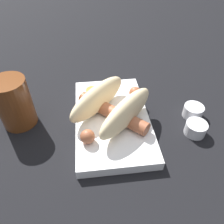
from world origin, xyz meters
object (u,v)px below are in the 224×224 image
at_px(bread_roll, 112,105).
at_px(drink_glass, 14,103).
at_px(food_tray, 112,119).
at_px(condiment_cup_far, 193,112).
at_px(condiment_cup_near, 195,129).
at_px(sausage, 114,112).

height_order(bread_roll, drink_glass, drink_glass).
xyz_separation_m(food_tray, condiment_cup_far, (-0.00, -0.18, 0.00)).
xyz_separation_m(bread_roll, condiment_cup_far, (-0.00, -0.18, -0.04)).
height_order(food_tray, drink_glass, drink_glass).
xyz_separation_m(condiment_cup_far, drink_glass, (0.03, 0.38, 0.04)).
bearing_deg(drink_glass, food_tray, -97.61).
bearing_deg(condiment_cup_far, condiment_cup_near, 163.08).
distance_m(food_tray, sausage, 0.03).
bearing_deg(sausage, food_tray, 31.31).
bearing_deg(food_tray, condiment_cup_near, -106.92).
relative_size(food_tray, drink_glass, 2.41).
bearing_deg(drink_glass, bread_roll, -97.78).
xyz_separation_m(sausage, condiment_cup_far, (0.00, -0.18, -0.02)).
bearing_deg(bread_roll, condiment_cup_near, -106.69).
relative_size(sausage, drink_glass, 1.37).
relative_size(condiment_cup_far, drink_glass, 0.40).
bearing_deg(condiment_cup_far, sausage, 91.18).
bearing_deg(condiment_cup_far, food_tray, 89.51).
relative_size(condiment_cup_near, drink_glass, 0.40).
xyz_separation_m(condiment_cup_near, drink_glass, (0.08, 0.37, 0.04)).
distance_m(condiment_cup_far, drink_glass, 0.38).
bearing_deg(condiment_cup_near, condiment_cup_far, -16.92).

